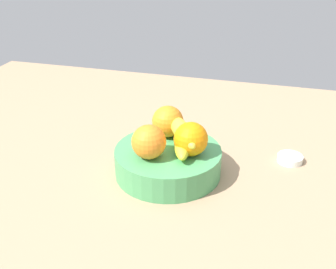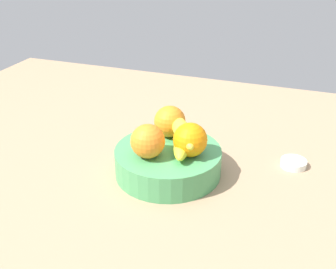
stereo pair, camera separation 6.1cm
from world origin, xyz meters
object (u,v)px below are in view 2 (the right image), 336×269
Objects in this scene: fruit_bowl at (168,161)px; banana_bunch at (183,136)px; jar_lid at (294,163)px; orange_front_left at (148,141)px; orange_center at (170,121)px; orange_front_right at (190,140)px.

fruit_bowl is 1.43× the size of banana_bunch.
banana_bunch is (-2.95, -1.90, 6.35)cm from fruit_bowl.
jar_lid is at bearing -154.82° from fruit_bowl.
orange_front_left and orange_center have the same top height.
banana_bunch is at bearing -147.14° from fruit_bowl.
orange_front_left is 0.44× the size of banana_bunch.
orange_front_left reaches higher than banana_bunch.
orange_front_right reaches higher than fruit_bowl.
orange_front_right is 28.54cm from jar_lid.
orange_front_left reaches higher than jar_lid.
orange_center reaches higher than banana_bunch.
banana_bunch is (2.65, -2.49, -0.85)cm from orange_front_right.
jar_lid is (-30.53, -6.49, -9.59)cm from orange_center.
fruit_bowl is 7.25cm from banana_bunch.
orange_front_right is (-8.82, -3.95, 0.00)cm from orange_front_left.
banana_bunch is at bearing -133.80° from orange_front_left.
fruit_bowl is 9.09cm from orange_front_left.
orange_front_right is (-5.59, 0.58, 7.19)cm from fruit_bowl.
orange_front_right and orange_center have the same top height.
orange_front_left is 8.95cm from banana_bunch.
orange_center reaches higher than fruit_bowl.
banana_bunch is (-6.17, -6.43, -0.85)cm from orange_front_left.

